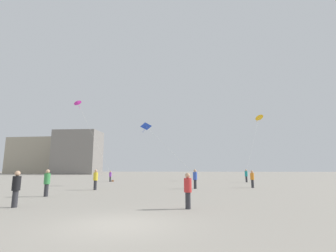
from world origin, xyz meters
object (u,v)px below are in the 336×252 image
at_px(person_in_black, 16,187).
at_px(person_in_purple, 110,176).
at_px(building_centre_hall, 78,152).
at_px(person_in_red, 188,189).
at_px(person_in_blue, 195,178).
at_px(kite_magenta_diamond, 78,104).
at_px(kite_cobalt_delta, 147,127).
at_px(building_left_hall, 48,156).
at_px(person_in_teal, 246,175).
at_px(person_in_orange, 252,178).
at_px(handbag_beside_flyer, 113,181).
at_px(person_in_yellow, 96,179).
at_px(kite_amber_diamond, 259,117).
at_px(person_in_green, 47,182).

bearing_deg(person_in_black, person_in_purple, -33.45).
relative_size(person_in_black, building_centre_hall, 0.12).
distance_m(person_in_red, person_in_blue, 12.03).
height_order(person_in_black, kite_magenta_diamond, kite_magenta_diamond).
bearing_deg(person_in_black, kite_cobalt_delta, -52.59).
bearing_deg(building_left_hall, person_in_red, -55.14).
bearing_deg(building_centre_hall, kite_cobalt_delta, -57.56).
bearing_deg(person_in_teal, person_in_orange, 106.08).
bearing_deg(handbag_beside_flyer, person_in_orange, -29.76).
xyz_separation_m(person_in_orange, person_in_yellow, (-14.78, -3.89, 0.06)).
xyz_separation_m(person_in_yellow, kite_magenta_diamond, (-5.50, 6.89, 9.01)).
relative_size(person_in_orange, handbag_beside_flyer, 5.39).
bearing_deg(person_in_orange, building_left_hall, 21.38).
bearing_deg(handbag_beside_flyer, person_in_yellow, -78.20).
height_order(kite_amber_diamond, building_centre_hall, building_centre_hall).
bearing_deg(kite_cobalt_delta, person_in_purple, 132.98).
bearing_deg(kite_cobalt_delta, kite_magenta_diamond, 178.96).
relative_size(person_in_orange, building_left_hall, 0.06).
height_order(person_in_yellow, handbag_beside_flyer, person_in_yellow).
bearing_deg(kite_cobalt_delta, handbag_beside_flyer, 131.05).
relative_size(person_in_black, person_in_teal, 0.99).
height_order(person_in_yellow, kite_magenta_diamond, kite_magenta_diamond).
distance_m(person_in_green, handbag_beside_flyer, 19.65).
height_order(person_in_green, person_in_teal, person_in_green).
bearing_deg(person_in_blue, person_in_red, -0.49).
relative_size(person_in_red, building_left_hall, 0.06).
xyz_separation_m(person_in_purple, handbag_beside_flyer, (0.35, 0.10, -0.75)).
bearing_deg(building_centre_hall, person_in_red, -60.82).
bearing_deg(person_in_green, kite_magenta_diamond, -79.40).
relative_size(person_in_purple, person_in_black, 0.89).
bearing_deg(kite_amber_diamond, person_in_yellow, -135.20).
xyz_separation_m(person_in_red, kite_cobalt_delta, (-5.12, 16.60, 5.87)).
bearing_deg(building_centre_hall, handbag_beside_flyer, -59.09).
relative_size(person_in_yellow, kite_cobalt_delta, 0.29).
bearing_deg(person_in_green, person_in_black, 96.67).
xyz_separation_m(kite_amber_diamond, building_centre_hall, (-51.00, 40.47, -3.01)).
height_order(person_in_orange, person_in_yellow, person_in_yellow).
distance_m(kite_magenta_diamond, handbag_beside_flyer, 12.46).
relative_size(person_in_green, handbag_beside_flyer, 5.75).
xyz_separation_m(person_in_blue, kite_amber_diamond, (11.18, 17.93, 9.45)).
bearing_deg(person_in_purple, kite_cobalt_delta, 10.05).
xyz_separation_m(person_in_green, person_in_blue, (10.31, 7.69, -0.00)).
height_order(person_in_yellow, kite_amber_diamond, kite_amber_diamond).
distance_m(person_in_purple, building_centre_hall, 54.54).
relative_size(person_in_green, person_in_yellow, 1.01).
height_order(person_in_teal, kite_cobalt_delta, kite_cobalt_delta).
relative_size(kite_cobalt_delta, handbag_beside_flyer, 19.78).
xyz_separation_m(person_in_red, person_in_black, (-8.57, -0.37, 0.05)).
bearing_deg(kite_magenta_diamond, person_in_purple, 72.42).
bearing_deg(building_centre_hall, person_in_teal, -44.52).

